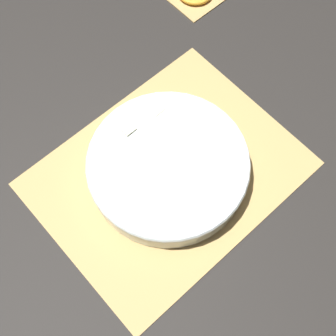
# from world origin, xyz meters

# --- Properties ---
(ground_plane) EXTENTS (6.00, 6.00, 0.00)m
(ground_plane) POSITION_xyz_m (0.00, 0.00, 0.00)
(ground_plane) COLOR black
(bamboo_mat_center) EXTENTS (0.47, 0.37, 0.01)m
(bamboo_mat_center) POSITION_xyz_m (-0.00, 0.00, 0.00)
(bamboo_mat_center) COLOR tan
(bamboo_mat_center) RESTS_ON ground_plane
(fruit_salad_bowl) EXTENTS (0.30, 0.30, 0.06)m
(fruit_salad_bowl) POSITION_xyz_m (-0.00, 0.00, 0.04)
(fruit_salad_bowl) COLOR silver
(fruit_salad_bowl) RESTS_ON bamboo_mat_center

